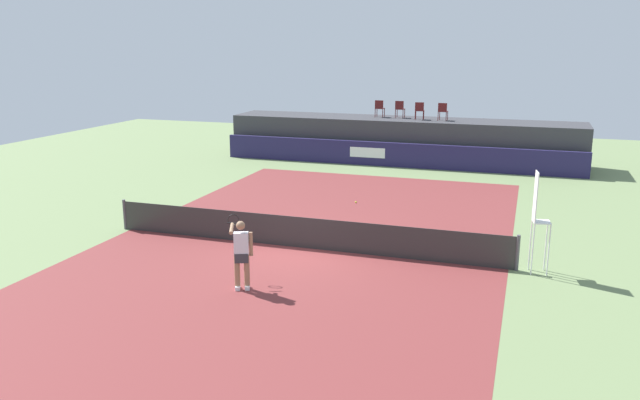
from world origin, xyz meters
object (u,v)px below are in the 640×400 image
(spectator_chair_left, at_px, (400,108))
(net_post_far, at_px, (518,253))
(tennis_player, at_px, (241,252))
(tennis_ball, at_px, (356,202))
(net_post_near, at_px, (125,214))
(spectator_chair_center, at_px, (420,110))
(umpire_chair, at_px, (538,215))
(spectator_chair_far_left, at_px, (380,108))
(spectator_chair_right, at_px, (443,111))

(spectator_chair_left, distance_m, net_post_far, 16.93)
(tennis_player, bearing_deg, tennis_ball, 87.59)
(tennis_player, bearing_deg, net_post_near, 149.07)
(spectator_chair_center, distance_m, umpire_chair, 16.18)
(spectator_chair_far_left, xyz_separation_m, spectator_chair_center, (2.18, -0.45, 0.00))
(spectator_chair_center, relative_size, tennis_player, 0.50)
(spectator_chair_left, relative_size, tennis_player, 0.50)
(net_post_near, distance_m, net_post_far, 12.40)
(spectator_chair_center, xyz_separation_m, umpire_chair, (5.75, -15.08, -1.11))
(umpire_chair, bearing_deg, tennis_player, -152.96)
(tennis_player, bearing_deg, spectator_chair_left, 89.83)
(spectator_chair_right, relative_size, net_post_far, 0.89)
(tennis_ball, bearing_deg, spectator_chair_far_left, 98.27)
(net_post_far, bearing_deg, spectator_chair_right, 105.43)
(umpire_chair, bearing_deg, tennis_ball, 138.28)
(spectator_chair_center, height_order, net_post_far, spectator_chair_center)
(spectator_chair_left, height_order, spectator_chair_right, same)
(spectator_chair_far_left, relative_size, spectator_chair_left, 1.00)
(spectator_chair_left, relative_size, spectator_chair_right, 1.00)
(spectator_chair_right, bearing_deg, net_post_far, -74.57)
(spectator_chair_far_left, height_order, spectator_chair_right, same)
(spectator_chair_left, distance_m, spectator_chair_center, 1.19)
(net_post_near, bearing_deg, net_post_far, 0.00)
(umpire_chair, relative_size, net_post_far, 2.76)
(net_post_near, xyz_separation_m, net_post_far, (12.40, 0.00, 0.00))
(spectator_chair_left, bearing_deg, net_post_far, -67.50)
(net_post_near, distance_m, tennis_ball, 8.58)
(spectator_chair_center, distance_m, spectator_chair_right, 1.17)
(spectator_chair_far_left, height_order, spectator_chair_center, same)
(spectator_chair_center, height_order, spectator_chair_right, same)
(spectator_chair_right, distance_m, net_post_far, 15.75)
(umpire_chair, distance_m, net_post_far, 1.17)
(spectator_chair_left, bearing_deg, tennis_ball, -88.01)
(umpire_chair, height_order, tennis_ball, umpire_chair)
(spectator_chair_left, relative_size, net_post_far, 0.89)
(spectator_chair_center, relative_size, net_post_far, 0.89)
(spectator_chair_center, height_order, net_post_near, spectator_chair_center)
(tennis_player, relative_size, tennis_ball, 26.03)
(spectator_chair_left, height_order, net_post_far, spectator_chair_left)
(spectator_chair_far_left, bearing_deg, spectator_chair_left, -0.03)
(spectator_chair_left, distance_m, tennis_player, 19.13)
(spectator_chair_far_left, height_order, net_post_far, spectator_chair_far_left)
(tennis_player, bearing_deg, spectator_chair_center, 86.44)
(tennis_player, bearing_deg, spectator_chair_far_left, 93.06)
(net_post_far, distance_m, tennis_ball, 8.42)
(umpire_chair, xyz_separation_m, net_post_near, (-12.83, 0.02, -1.09))
(umpire_chair, relative_size, tennis_ball, 40.59)
(spectator_chair_right, bearing_deg, spectator_chair_left, 168.34)
(spectator_chair_left, height_order, spectator_chair_center, same)
(spectator_chair_left, xyz_separation_m, net_post_near, (-5.98, -15.51, -2.19))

